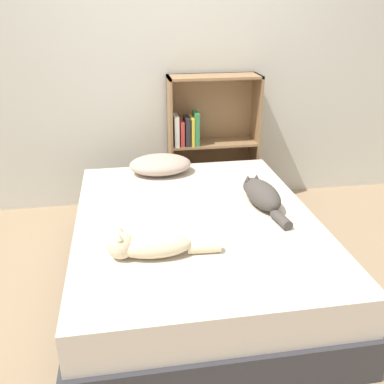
# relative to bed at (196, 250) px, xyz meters

# --- Properties ---
(ground_plane) EXTENTS (8.00, 8.00, 0.00)m
(ground_plane) POSITION_rel_bed_xyz_m (0.00, 0.00, -0.23)
(ground_plane) COLOR #997F60
(wall_back) EXTENTS (8.00, 0.06, 2.50)m
(wall_back) POSITION_rel_bed_xyz_m (0.00, 1.31, 1.02)
(wall_back) COLOR silver
(wall_back) RESTS_ON ground_plane
(bed) EXTENTS (1.47, 1.89, 0.47)m
(bed) POSITION_rel_bed_xyz_m (0.00, 0.00, 0.00)
(bed) COLOR #333338
(bed) RESTS_ON ground_plane
(pillow) EXTENTS (0.46, 0.33, 0.14)m
(pillow) POSITION_rel_bed_xyz_m (-0.14, 0.75, 0.30)
(pillow) COLOR #B29E8E
(pillow) RESTS_ON bed
(cat_light) EXTENTS (0.58, 0.19, 0.16)m
(cat_light) POSITION_rel_bed_xyz_m (-0.31, -0.39, 0.30)
(cat_light) COLOR beige
(cat_light) RESTS_ON bed
(cat_dark) EXTENTS (0.22, 0.56, 0.16)m
(cat_dark) POSITION_rel_bed_xyz_m (0.44, 0.08, 0.31)
(cat_dark) COLOR #47423D
(cat_dark) RESTS_ON bed
(bookshelf) EXTENTS (0.75, 0.26, 1.12)m
(bookshelf) POSITION_rel_bed_xyz_m (0.31, 1.17, 0.35)
(bookshelf) COLOR #8E6B47
(bookshelf) RESTS_ON ground_plane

